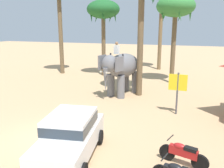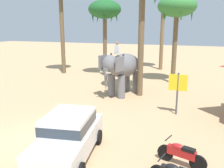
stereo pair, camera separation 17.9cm
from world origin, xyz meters
name	(u,v)px [view 1 (the left image)]	position (x,y,z in m)	size (l,w,h in m)	color
ground_plane	(46,140)	(0.00, 0.00, 0.00)	(120.00, 120.00, 0.00)	tan
car_sedan_foreground	(71,134)	(1.78, -0.83, 0.93)	(2.49, 4.36, 1.70)	white
elephant_with_mahout	(122,68)	(0.77, 8.00, 1.99)	(2.50, 4.02, 3.88)	slate
motorcycle_mid_row	(183,153)	(5.78, 0.13, 0.46)	(1.76, 0.68, 0.94)	black
palm_tree_near_hut	(103,11)	(-3.32, 14.34, 6.34)	(3.20, 3.20, 7.43)	brown
palm_tree_far_back	(176,9)	(3.65, 13.33, 6.34)	(3.20, 3.20, 7.43)	brown
signboard_yellow	(178,85)	(4.96, 5.38, 1.69)	(1.00, 0.10, 2.40)	#4C4C51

